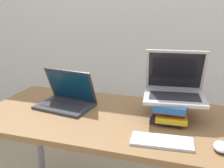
# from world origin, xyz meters

# --- Properties ---
(desk) EXTENTS (1.61, 0.67, 0.73)m
(desk) POSITION_xyz_m (0.00, 0.34, 0.65)
(desk) COLOR brown
(desk) RESTS_ON ground_plane
(laptop_left) EXTENTS (0.34, 0.26, 0.22)m
(laptop_left) POSITION_xyz_m (-0.38, 0.39, 0.77)
(laptop_left) COLOR #333338
(laptop_left) RESTS_ON desk
(book_stack) EXTENTS (0.18, 0.29, 0.11)m
(book_stack) POSITION_xyz_m (0.21, 0.42, 0.78)
(book_stack) COLOR black
(book_stack) RESTS_ON desk
(laptop_on_books) EXTENTS (0.34, 0.29, 0.25)m
(laptop_on_books) POSITION_xyz_m (0.22, 0.45, 0.88)
(laptop_on_books) COLOR #B2B2B7
(laptop_on_books) RESTS_ON book_stack
(wireless_keyboard) EXTENTS (0.28, 0.14, 0.01)m
(wireless_keyboard) POSITION_xyz_m (0.20, 0.14, 0.73)
(wireless_keyboard) COLOR silver
(wireless_keyboard) RESTS_ON desk
(mouse) EXTENTS (0.07, 0.10, 0.03)m
(mouse) POSITION_xyz_m (0.44, 0.15, 0.74)
(mouse) COLOR #B2B2B7
(mouse) RESTS_ON desk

